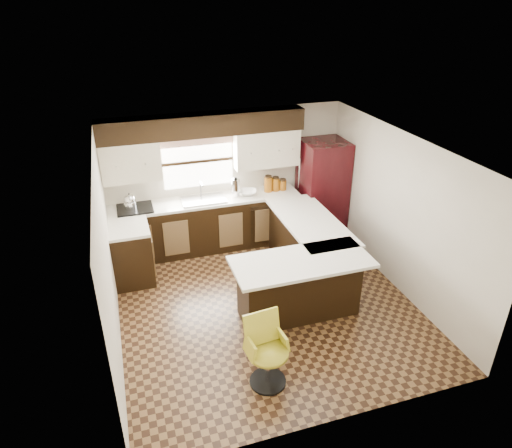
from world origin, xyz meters
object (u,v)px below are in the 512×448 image
object	(u,v)px
bar_chair	(268,353)
refrigerator	(322,189)
peninsula_long	(306,248)
peninsula_return	(299,287)

from	to	relation	value
bar_chair	refrigerator	bearing A→B (deg)	50.22
peninsula_long	bar_chair	bearing A→B (deg)	-123.18
peninsula_long	bar_chair	world-z (taller)	peninsula_long
peninsula_long	peninsula_return	distance (m)	1.11
peninsula_return	bar_chair	distance (m)	1.40
peninsula_long	refrigerator	distance (m)	1.48
peninsula_long	refrigerator	world-z (taller)	refrigerator
peninsula_long	peninsula_return	world-z (taller)	same
peninsula_long	peninsula_return	size ratio (longest dim) A/B	1.18
peninsula_return	bar_chair	bearing A→B (deg)	-127.04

